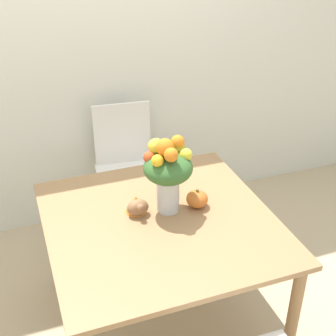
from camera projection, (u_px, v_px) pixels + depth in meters
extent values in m
plane|color=tan|center=(161.00, 320.00, 2.73)|extent=(12.00, 12.00, 0.00)
cube|color=silver|center=(98.00, 37.00, 3.06)|extent=(8.00, 0.06, 2.70)
cube|color=#9E754C|center=(160.00, 222.00, 2.38)|extent=(1.14, 1.14, 0.03)
cylinder|color=#9E754C|center=(293.00, 319.00, 2.29)|extent=(0.06, 0.06, 0.69)
cylinder|color=#9E754C|center=(53.00, 240.00, 2.82)|extent=(0.06, 0.06, 0.69)
cylinder|color=#9E754C|center=(207.00, 207.00, 3.13)|extent=(0.06, 0.06, 0.69)
cylinder|color=silver|center=(168.00, 193.00, 2.40)|extent=(0.12, 0.12, 0.20)
cylinder|color=silver|center=(168.00, 202.00, 2.43)|extent=(0.10, 0.10, 0.09)
cylinder|color=#38662D|center=(172.00, 187.00, 2.39)|extent=(0.01, 0.01, 0.25)
cylinder|color=#38662D|center=(168.00, 185.00, 2.40)|extent=(0.01, 0.01, 0.25)
cylinder|color=#38662D|center=(164.00, 187.00, 2.39)|extent=(0.01, 0.01, 0.25)
cylinder|color=#38662D|center=(165.00, 190.00, 2.37)|extent=(0.01, 0.01, 0.25)
cylinder|color=#38662D|center=(171.00, 190.00, 2.37)|extent=(0.01, 0.01, 0.25)
ellipsoid|color=#38662D|center=(168.00, 168.00, 2.33)|extent=(0.25, 0.25, 0.15)
sphere|color=orange|center=(178.00, 142.00, 2.34)|extent=(0.07, 0.07, 0.07)
sphere|color=yellow|center=(186.00, 155.00, 2.32)|extent=(0.06, 0.06, 0.06)
sphere|color=yellow|center=(168.00, 149.00, 2.27)|extent=(0.07, 0.07, 0.07)
sphere|color=yellow|center=(156.00, 146.00, 2.33)|extent=(0.08, 0.08, 0.08)
sphere|color=orange|center=(171.00, 155.00, 2.21)|extent=(0.07, 0.07, 0.07)
sphere|color=yellow|center=(157.00, 161.00, 2.23)|extent=(0.06, 0.06, 0.06)
sphere|color=orange|center=(165.00, 147.00, 2.25)|extent=(0.09, 0.09, 0.09)
sphere|color=#AD9E33|center=(179.00, 148.00, 2.36)|extent=(0.07, 0.07, 0.07)
sphere|color=#D64C23|center=(149.00, 157.00, 2.32)|extent=(0.06, 0.06, 0.06)
ellipsoid|color=orange|center=(197.00, 199.00, 2.45)|extent=(0.12, 0.12, 0.09)
cylinder|color=brown|center=(197.00, 191.00, 2.43)|extent=(0.02, 0.02, 0.02)
ellipsoid|color=#936642|center=(138.00, 208.00, 2.39)|extent=(0.11, 0.08, 0.09)
cone|color=orange|center=(136.00, 204.00, 2.41)|extent=(0.11, 0.11, 0.09)
sphere|color=#936642|center=(140.00, 208.00, 2.34)|extent=(0.04, 0.04, 0.04)
cube|color=white|center=(129.00, 177.00, 3.23)|extent=(0.46, 0.46, 0.02)
cylinder|color=white|center=(110.00, 222.00, 3.17)|extent=(0.04, 0.04, 0.46)
cylinder|color=white|center=(158.00, 215.00, 3.25)|extent=(0.04, 0.04, 0.46)
cylinder|color=white|center=(103.00, 195.00, 3.46)|extent=(0.04, 0.04, 0.46)
cylinder|color=white|center=(148.00, 189.00, 3.53)|extent=(0.04, 0.04, 0.46)
cube|color=white|center=(122.00, 134.00, 3.28)|extent=(0.40, 0.06, 0.45)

